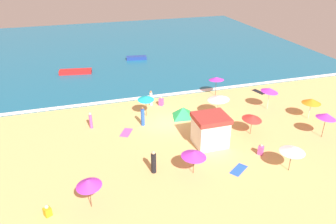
{
  "coord_description": "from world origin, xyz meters",
  "views": [
    {
      "loc": [
        -7.89,
        -25.98,
        14.66
      ],
      "look_at": [
        0.27,
        0.7,
        0.8
      ],
      "focal_mm": 34.75,
      "sensor_mm": 36.0,
      "label": 1
    }
  ],
  "objects_px": {
    "beachgoer_1": "(91,120)",
    "beach_umbrella_7": "(293,150)",
    "lifeguard_cabana": "(210,130)",
    "beachgoer_2": "(261,150)",
    "beach_umbrella_1": "(312,101)",
    "small_boat_0": "(76,72)",
    "beachgoer_4": "(154,162)",
    "small_boat_1": "(136,58)",
    "beach_umbrella_2": "(216,79)",
    "beach_umbrella_0": "(194,154)",
    "beachgoer_3": "(47,211)",
    "beachgoer_6": "(161,102)",
    "beach_umbrella_6": "(270,90)",
    "beachgoer_5": "(151,98)",
    "beach_umbrella_3": "(327,116)",
    "beach_umbrella_5": "(218,98)",
    "beach_tent": "(183,112)",
    "beach_umbrella_4": "(146,98)",
    "beach_umbrella_8": "(252,117)",
    "beach_umbrella_9": "(88,183)",
    "beachgoer_0": "(143,117)"
  },
  "relations": [
    {
      "from": "beachgoer_1",
      "to": "beach_umbrella_7",
      "type": "bearing_deg",
      "value": -38.95
    },
    {
      "from": "lifeguard_cabana",
      "to": "beach_umbrella_7",
      "type": "xyz_separation_m",
      "value": [
        4.17,
        -5.12,
        0.44
      ]
    },
    {
      "from": "beachgoer_2",
      "to": "beach_umbrella_7",
      "type": "bearing_deg",
      "value": -70.83
    },
    {
      "from": "beach_umbrella_1",
      "to": "small_boat_0",
      "type": "distance_m",
      "value": 28.88
    },
    {
      "from": "lifeguard_cabana",
      "to": "beachgoer_4",
      "type": "height_order",
      "value": "lifeguard_cabana"
    },
    {
      "from": "small_boat_1",
      "to": "beach_umbrella_2",
      "type": "bearing_deg",
      "value": -69.99
    },
    {
      "from": "beach_umbrella_0",
      "to": "beachgoer_3",
      "type": "relative_size",
      "value": 2.51
    },
    {
      "from": "beachgoer_1",
      "to": "beachgoer_6",
      "type": "bearing_deg",
      "value": 20.76
    },
    {
      "from": "beach_umbrella_2",
      "to": "beachgoer_1",
      "type": "xyz_separation_m",
      "value": [
        -14.06,
        -3.52,
        -1.25
      ]
    },
    {
      "from": "beach_umbrella_6",
      "to": "beachgoer_6",
      "type": "relative_size",
      "value": 2.45
    },
    {
      "from": "small_boat_1",
      "to": "beachgoer_5",
      "type": "bearing_deg",
      "value": -96.55
    },
    {
      "from": "beach_umbrella_3",
      "to": "beachgoer_6",
      "type": "distance_m",
      "value": 15.75
    },
    {
      "from": "beach_umbrella_7",
      "to": "small_boat_0",
      "type": "bearing_deg",
      "value": 118.22
    },
    {
      "from": "beach_umbrella_1",
      "to": "beach_umbrella_0",
      "type": "bearing_deg",
      "value": -160.75
    },
    {
      "from": "small_boat_1",
      "to": "beach_umbrella_5",
      "type": "bearing_deg",
      "value": -79.66
    },
    {
      "from": "beach_umbrella_0",
      "to": "beachgoer_1",
      "type": "relative_size",
      "value": 1.29
    },
    {
      "from": "beach_tent",
      "to": "beachgoer_4",
      "type": "relative_size",
      "value": 1.53
    },
    {
      "from": "small_boat_0",
      "to": "beachgoer_2",
      "type": "bearing_deg",
      "value": -60.9
    },
    {
      "from": "beach_umbrella_4",
      "to": "beachgoer_3",
      "type": "height_order",
      "value": "beach_umbrella_4"
    },
    {
      "from": "beachgoer_3",
      "to": "beachgoer_4",
      "type": "bearing_deg",
      "value": 17.55
    },
    {
      "from": "beachgoer_2",
      "to": "small_boat_0",
      "type": "relative_size",
      "value": 0.22
    },
    {
      "from": "beach_umbrella_1",
      "to": "beach_umbrella_4",
      "type": "relative_size",
      "value": 1.18
    },
    {
      "from": "beach_umbrella_0",
      "to": "beach_umbrella_8",
      "type": "bearing_deg",
      "value": 29.08
    },
    {
      "from": "beach_umbrella_8",
      "to": "beachgoer_2",
      "type": "bearing_deg",
      "value": -105.84
    },
    {
      "from": "beach_umbrella_0",
      "to": "beach_umbrella_6",
      "type": "height_order",
      "value": "beach_umbrella_6"
    },
    {
      "from": "beachgoer_3",
      "to": "beachgoer_6",
      "type": "distance_m",
      "value": 17.34
    },
    {
      "from": "beach_tent",
      "to": "beachgoer_5",
      "type": "height_order",
      "value": "beachgoer_5"
    },
    {
      "from": "beach_umbrella_1",
      "to": "beach_umbrella_5",
      "type": "relative_size",
      "value": 0.89
    },
    {
      "from": "beachgoer_3",
      "to": "beachgoer_4",
      "type": "height_order",
      "value": "beachgoer_4"
    },
    {
      "from": "beach_umbrella_9",
      "to": "beachgoer_6",
      "type": "relative_size",
      "value": 2.21
    },
    {
      "from": "beach_tent",
      "to": "beachgoer_5",
      "type": "bearing_deg",
      "value": 123.63
    },
    {
      "from": "beachgoer_1",
      "to": "beachgoer_6",
      "type": "xyz_separation_m",
      "value": [
        7.5,
        2.84,
        -0.35
      ]
    },
    {
      "from": "beach_umbrella_8",
      "to": "beach_tent",
      "type": "bearing_deg",
      "value": 133.06
    },
    {
      "from": "beach_umbrella_1",
      "to": "beach_umbrella_7",
      "type": "bearing_deg",
      "value": -136.28
    },
    {
      "from": "lifeguard_cabana",
      "to": "beach_umbrella_4",
      "type": "bearing_deg",
      "value": 119.89
    },
    {
      "from": "lifeguard_cabana",
      "to": "beach_umbrella_4",
      "type": "distance_m",
      "value": 7.77
    },
    {
      "from": "lifeguard_cabana",
      "to": "beachgoer_5",
      "type": "distance_m",
      "value": 9.43
    },
    {
      "from": "beach_umbrella_6",
      "to": "small_boat_1",
      "type": "bearing_deg",
      "value": 114.68
    },
    {
      "from": "beach_umbrella_2",
      "to": "beach_umbrella_7",
      "type": "bearing_deg",
      "value": -92.37
    },
    {
      "from": "beach_umbrella_9",
      "to": "beach_umbrella_4",
      "type": "bearing_deg",
      "value": 60.93
    },
    {
      "from": "beachgoer_6",
      "to": "beachgoer_2",
      "type": "bearing_deg",
      "value": -65.61
    },
    {
      "from": "beach_umbrella_4",
      "to": "small_boat_0",
      "type": "height_order",
      "value": "beach_umbrella_4"
    },
    {
      "from": "beach_umbrella_1",
      "to": "beachgoer_3",
      "type": "relative_size",
      "value": 3.09
    },
    {
      "from": "beach_umbrella_0",
      "to": "beach_umbrella_2",
      "type": "bearing_deg",
      "value": 59.25
    },
    {
      "from": "beach_tent",
      "to": "beach_umbrella_1",
      "type": "bearing_deg",
      "value": -19.04
    },
    {
      "from": "beach_umbrella_1",
      "to": "beachgoer_5",
      "type": "distance_m",
      "value": 15.8
    },
    {
      "from": "beachgoer_0",
      "to": "beachgoer_2",
      "type": "distance_m",
      "value": 10.92
    },
    {
      "from": "small_boat_0",
      "to": "beach_umbrella_5",
      "type": "bearing_deg",
      "value": -52.66
    },
    {
      "from": "beach_umbrella_0",
      "to": "beach_umbrella_1",
      "type": "height_order",
      "value": "beach_umbrella_1"
    },
    {
      "from": "beach_umbrella_4",
      "to": "beachgoer_6",
      "type": "relative_size",
      "value": 2.14
    }
  ]
}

